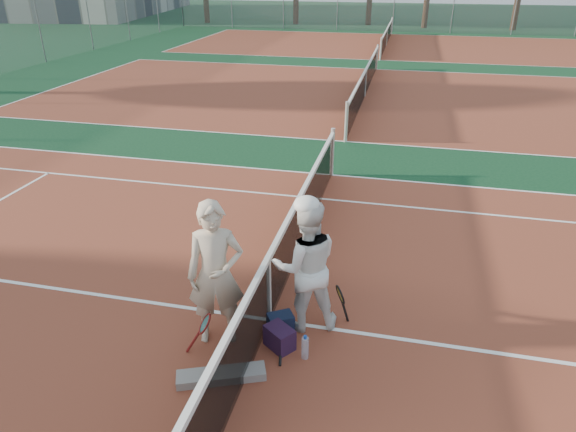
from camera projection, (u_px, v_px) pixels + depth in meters
The scene contains 17 objects.
ground at pixel (270, 320), 6.97m from camera, with size 130.00×130.00×0.00m, color #0E341C.
court_main at pixel (270, 320), 6.97m from camera, with size 23.77×10.97×0.01m, color brown.
court_far_a at pixel (365, 96), 18.77m from camera, with size 23.77×10.97×0.01m, color brown.
court_far_b at pixel (386, 45), 30.56m from camera, with size 23.77×10.97×0.01m, color brown.
net_main at pixel (269, 289), 6.75m from camera, with size 0.10×10.98×1.02m, color black, non-canonical shape.
net_far_a at pixel (366, 82), 18.54m from camera, with size 0.10×10.98×1.02m, color black, non-canonical shape.
net_far_b at pixel (387, 36), 30.34m from camera, with size 0.10×10.98×1.02m, color black, non-canonical shape.
fence_back at pixel (394, 9), 36.02m from camera, with size 32.00×0.06×3.00m, color slate, non-canonical shape.
player_a at pixel (216, 274), 6.24m from camera, with size 0.70×0.46×1.91m, color beige.
player_b at pixel (306, 266), 6.52m from camera, with size 0.88×0.68×1.80m, color white.
racket_red at pixel (206, 333), 6.32m from camera, with size 0.34×0.27×0.53m, color maroon, non-canonical shape.
racket_black_held at pixel (340, 305), 6.79m from camera, with size 0.20×0.27×0.58m, color black, non-canonical shape.
racket_spare at pixel (281, 338), 6.56m from camera, with size 0.60×0.27×0.10m, color black, non-canonical shape.
sports_bag_navy at pixel (281, 323), 6.71m from camera, with size 0.32×0.22×0.26m, color #101932.
sports_bag_purple at pixel (280, 338), 6.42m from camera, with size 0.36×0.25×0.30m, color #26102C.
net_cover_canvas at pixel (221, 376), 5.96m from camera, with size 1.03×0.24×0.11m, color slate.
water_bottle at pixel (305, 348), 6.24m from camera, with size 0.09×0.09×0.30m, color #C9DEFF.
Camera 1 is at (1.52, -5.43, 4.35)m, focal length 32.00 mm.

